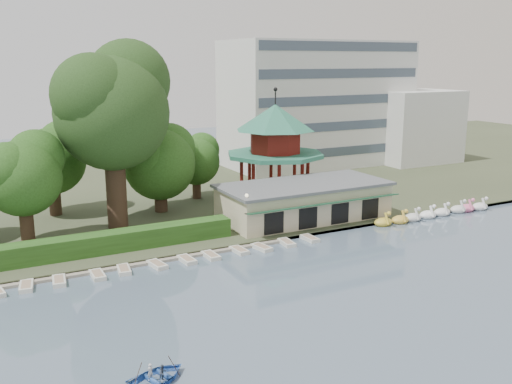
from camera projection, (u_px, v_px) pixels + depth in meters
ground_plane at (351, 317)px, 39.46m from camera, size 220.00×220.00×0.00m
shore at (138, 179)px, 84.30m from camera, size 220.00×70.00×0.40m
embankment at (241, 245)px, 54.36m from camera, size 220.00×0.60×0.30m
dock at (116, 266)px, 48.86m from camera, size 34.00×1.60×0.24m
boathouse at (304, 200)px, 62.41m from camera, size 18.60×9.39×3.90m
pavilion at (275, 142)px, 70.81m from camera, size 12.40×12.40×13.50m
office_building at (333, 107)px, 94.31m from camera, size 38.00×18.00×20.00m
hedge at (72, 247)px, 50.09m from camera, size 30.00×2.00×1.80m
lamp_post at (247, 207)px, 55.78m from camera, size 0.36×0.36×4.28m
big_tree at (113, 103)px, 56.82m from camera, size 12.61×11.75×19.15m
small_trees at (69, 170)px, 59.28m from camera, size 39.76×17.40×10.71m
swan_boats at (435, 213)px, 64.64m from camera, size 16.70×2.08×1.92m
moored_rowboats at (142, 267)px, 48.50m from camera, size 35.09×2.75×0.36m
rowboat_with_passengers at (156, 373)px, 31.40m from camera, size 6.02×5.13×2.01m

